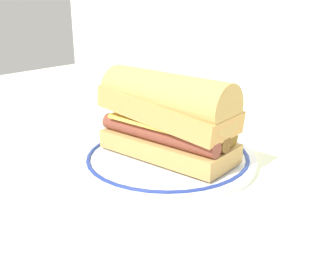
# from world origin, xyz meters

# --- Properties ---
(ground_plane) EXTENTS (1.50, 1.50, 0.00)m
(ground_plane) POSITION_xyz_m (0.00, 0.00, 0.00)
(ground_plane) COLOR silver
(plate) EXTENTS (0.25, 0.25, 0.01)m
(plate) POSITION_xyz_m (0.01, -0.02, 0.01)
(plate) COLOR white
(plate) RESTS_ON ground_plane
(sausage_sandwich) EXTENTS (0.21, 0.10, 0.12)m
(sausage_sandwich) POSITION_xyz_m (0.01, -0.02, 0.07)
(sausage_sandwich) COLOR tan
(sausage_sandwich) RESTS_ON plate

